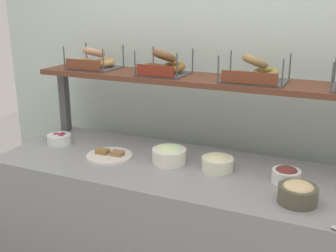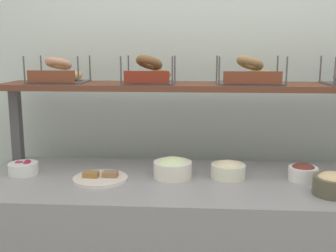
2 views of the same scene
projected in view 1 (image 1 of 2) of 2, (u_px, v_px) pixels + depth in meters
name	position (u px, v px, depth m)	size (l,w,h in m)	color
back_wall	(224.00, 83.00, 2.51)	(3.31, 0.06, 2.40)	silver
deli_counter	(189.00, 240.00, 2.26)	(2.11, 0.70, 0.85)	gray
shelf_riser_left	(64.00, 101.00, 2.70)	(0.05, 0.05, 0.40)	#4C4C51
upper_shelf	(210.00, 81.00, 2.24)	(2.07, 0.32, 0.03)	brown
bowl_scallion_spread	(169.00, 154.00, 2.19)	(0.18, 0.18, 0.10)	white
bowl_beet_salad	(59.00, 139.00, 2.49)	(0.14, 0.14, 0.07)	white
bowl_hummus	(298.00, 193.00, 1.76)	(0.17, 0.17, 0.10)	#514E3E
bowl_potato_salad	(217.00, 162.00, 2.11)	(0.16, 0.16, 0.08)	silver
bowl_chocolate_spread	(286.00, 175.00, 1.96)	(0.14, 0.14, 0.08)	white
serving_plate_white	(109.00, 155.00, 2.28)	(0.26, 0.26, 0.04)	white
bagel_basket_sesame	(94.00, 61.00, 2.53)	(0.29, 0.24, 0.14)	#4C4C51
bagel_basket_cinnamon_raisin	(164.00, 66.00, 2.32)	(0.26, 0.26, 0.15)	#4C4C51
bagel_basket_everything	(254.00, 73.00, 2.12)	(0.33, 0.26, 0.15)	#4C4C51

